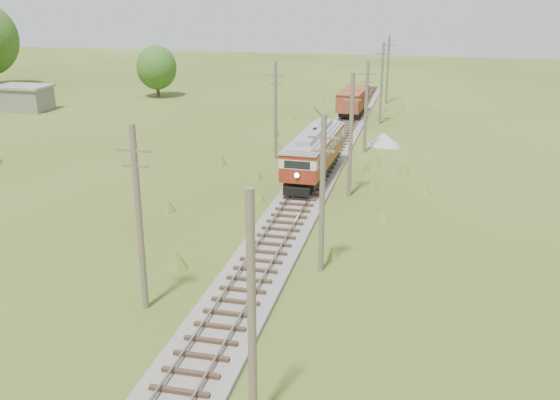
# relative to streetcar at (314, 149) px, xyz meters

# --- Properties ---
(railbed_main) EXTENTS (3.60, 96.00, 0.57)m
(railbed_main) POSITION_rel_streetcar_xyz_m (0.00, -0.33, -2.34)
(railbed_main) COLOR #605B54
(railbed_main) RESTS_ON ground
(streetcar) EXTENTS (3.16, 11.86, 5.38)m
(streetcar) POSITION_rel_streetcar_xyz_m (0.00, 0.00, 0.00)
(streetcar) COLOR black
(streetcar) RESTS_ON ground
(gondola) EXTENTS (3.05, 8.21, 2.68)m
(gondola) POSITION_rel_streetcar_xyz_m (0.00, 25.60, -0.52)
(gondola) COLOR black
(gondola) RESTS_ON ground
(gravel_pile) EXTENTS (3.21, 3.41, 1.17)m
(gravel_pile) POSITION_rel_streetcar_xyz_m (4.63, 12.92, -1.98)
(gravel_pile) COLOR gray
(gravel_pile) RESTS_ON ground
(utility_pole_r_1) EXTENTS (0.30, 0.30, 8.80)m
(utility_pole_r_1) POSITION_rel_streetcar_xyz_m (3.10, -29.33, 1.87)
(utility_pole_r_1) COLOR brown
(utility_pole_r_1) RESTS_ON ground
(utility_pole_r_2) EXTENTS (1.60, 0.30, 8.60)m
(utility_pole_r_2) POSITION_rel_streetcar_xyz_m (3.30, -16.33, 1.89)
(utility_pole_r_2) COLOR brown
(utility_pole_r_2) RESTS_ON ground
(utility_pole_r_3) EXTENTS (1.60, 0.30, 9.00)m
(utility_pole_r_3) POSITION_rel_streetcar_xyz_m (3.20, -3.33, 2.10)
(utility_pole_r_3) COLOR brown
(utility_pole_r_3) RESTS_ON ground
(utility_pole_r_4) EXTENTS (1.60, 0.30, 8.40)m
(utility_pole_r_4) POSITION_rel_streetcar_xyz_m (3.00, 9.67, 1.79)
(utility_pole_r_4) COLOR brown
(utility_pole_r_4) RESTS_ON ground
(utility_pole_r_5) EXTENTS (1.60, 0.30, 8.90)m
(utility_pole_r_5) POSITION_rel_streetcar_xyz_m (3.40, 22.67, 2.05)
(utility_pole_r_5) COLOR brown
(utility_pole_r_5) RESTS_ON ground
(utility_pole_r_6) EXTENTS (1.60, 0.30, 8.70)m
(utility_pole_r_6) POSITION_rel_streetcar_xyz_m (3.20, 35.67, 1.94)
(utility_pole_r_6) COLOR brown
(utility_pole_r_6) RESTS_ON ground
(utility_pole_l_a) EXTENTS (1.60, 0.30, 9.00)m
(utility_pole_l_a) POSITION_rel_streetcar_xyz_m (-4.20, -22.33, 2.10)
(utility_pole_l_a) COLOR brown
(utility_pole_l_a) RESTS_ON ground
(utility_pole_l_b) EXTENTS (1.60, 0.30, 8.60)m
(utility_pole_l_b) POSITION_rel_streetcar_xyz_m (-4.50, 5.67, 1.89)
(utility_pole_l_b) COLOR brown
(utility_pole_l_b) RESTS_ON ground
(tree_mid_a) EXTENTS (5.46, 5.46, 7.03)m
(tree_mid_a) POSITION_rel_streetcar_xyz_m (-28.00, 33.67, 1.49)
(tree_mid_a) COLOR #38281C
(tree_mid_a) RESTS_ON ground
(shed) EXTENTS (6.40, 4.40, 3.10)m
(shed) POSITION_rel_streetcar_xyz_m (-40.00, 20.67, -0.96)
(shed) COLOR slate
(shed) RESTS_ON ground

